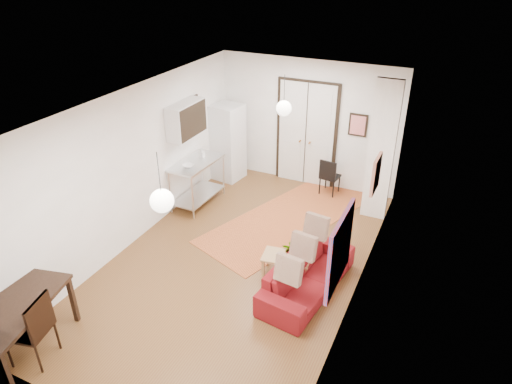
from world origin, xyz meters
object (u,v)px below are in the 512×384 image
at_px(sofa, 308,275).
at_px(black_side_chair, 331,172).
at_px(kitchen_counter, 197,176).
at_px(dining_chair_near, 34,319).
at_px(dining_chair_far, 34,319).
at_px(dining_table, 12,311).
at_px(fridge, 228,142).
at_px(coffee_table, 286,259).

xyz_separation_m(sofa, black_side_chair, (-0.66, 3.48, 0.20)).
bearing_deg(kitchen_counter, black_side_chair, 37.47).
height_order(sofa, dining_chair_near, dining_chair_near).
relative_size(dining_chair_far, black_side_chair, 1.22).
relative_size(dining_table, black_side_chair, 1.96).
xyz_separation_m(sofa, dining_chair_far, (-2.90, -2.80, 0.31)).
bearing_deg(dining_chair_far, fridge, 169.17).
distance_m(sofa, dining_table, 4.29).
height_order(dining_chair_near, dining_chair_far, same).
distance_m(kitchen_counter, black_side_chair, 3.02).
relative_size(sofa, dining_chair_near, 1.96).
relative_size(coffee_table, fridge, 0.47).
bearing_deg(kitchen_counter, dining_chair_far, -84.68).
relative_size(coffee_table, kitchen_counter, 0.65).
bearing_deg(dining_chair_near, coffee_table, 128.33).
relative_size(dining_chair_near, black_side_chair, 1.22).
bearing_deg(kitchen_counter, sofa, -26.71).
xyz_separation_m(kitchen_counter, black_side_chair, (2.47, 1.73, -0.16)).
bearing_deg(fridge, kitchen_counter, -82.00).
xyz_separation_m(fridge, black_side_chair, (2.47, 0.32, -0.41)).
xyz_separation_m(sofa, fridge, (-3.13, 3.16, 0.61)).
height_order(fridge, dining_chair_far, fridge).
bearing_deg(fridge, black_side_chair, 15.35).
relative_size(kitchen_counter, dining_chair_far, 1.27).
relative_size(coffee_table, dining_chair_far, 0.83).
height_order(sofa, fridge, fridge).
bearing_deg(kitchen_counter, dining_chair_near, -84.68).
bearing_deg(dining_chair_far, sofa, 120.91).
bearing_deg(fridge, dining_table, -82.00).
distance_m(dining_table, dining_chair_near, 0.29).
xyz_separation_m(coffee_table, dining_chair_far, (-2.43, -3.04, 0.30)).
bearing_deg(dining_table, kitchen_counter, 90.00).
bearing_deg(dining_table, black_side_chair, 68.82).
distance_m(kitchen_counter, dining_table, 4.65).
relative_size(coffee_table, black_side_chair, 1.00).
xyz_separation_m(dining_chair_near, dining_chair_far, (0.00, 0.00, 0.00)).
bearing_deg(dining_table, dining_chair_far, 24.83).
bearing_deg(sofa, dining_chair_near, 141.96).
relative_size(dining_table, dining_chair_near, 1.61).
height_order(dining_table, dining_chair_near, dining_chair_near).
bearing_deg(coffee_table, dining_chair_near, -128.62).
height_order(dining_chair_far, black_side_chair, dining_chair_far).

